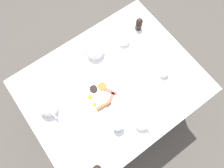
% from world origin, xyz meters
% --- Properties ---
extents(ground_plane, '(8.00, 8.00, 0.00)m').
position_xyz_m(ground_plane, '(0.00, 0.00, 0.00)').
color(ground_plane, '#4C4742').
extents(table, '(0.94, 1.20, 0.75)m').
position_xyz_m(table, '(0.00, 0.00, 0.68)').
color(table, silver).
rests_on(table, ground_plane).
extents(breakfast_plate, '(0.27, 0.27, 0.04)m').
position_xyz_m(breakfast_plate, '(-0.02, 0.12, 0.76)').
color(breakfast_plate, white).
rests_on(breakfast_plate, table).
extents(teapot_near, '(0.14, 0.18, 0.12)m').
position_xyz_m(teapot_near, '(0.28, -0.05, 0.80)').
color(teapot_near, white).
rests_on(teapot_near, table).
extents(teapot_far, '(0.21, 0.12, 0.12)m').
position_xyz_m(teapot_far, '(0.11, 0.43, 0.80)').
color(teapot_far, white).
rests_on(teapot_far, table).
extents(teacup_with_saucer_left, '(0.16, 0.16, 0.06)m').
position_xyz_m(teacup_with_saucer_left, '(-0.33, 0.01, 0.78)').
color(teacup_with_saucer_left, white).
rests_on(teacup_with_saucer_left, table).
extents(teacup_with_saucer_right, '(0.16, 0.16, 0.06)m').
position_xyz_m(teacup_with_saucer_right, '(0.22, -0.27, 0.78)').
color(teacup_with_saucer_right, white).
rests_on(teacup_with_saucer_right, table).
extents(water_glass_tall, '(0.07, 0.07, 0.09)m').
position_xyz_m(water_glass_tall, '(-0.25, 0.14, 0.80)').
color(water_glass_tall, white).
rests_on(water_glass_tall, table).
extents(creamer_jug, '(0.09, 0.06, 0.06)m').
position_xyz_m(creamer_jug, '(-0.15, -0.34, 0.78)').
color(creamer_jug, white).
rests_on(creamer_jug, table).
extents(salt_grinder, '(0.05, 0.05, 0.11)m').
position_xyz_m(salt_grinder, '(0.26, -0.43, 0.81)').
color(salt_grinder, black).
rests_on(salt_grinder, table).
extents(napkin_folded, '(0.20, 0.18, 0.01)m').
position_xyz_m(napkin_folded, '(-0.22, 0.31, 0.76)').
color(napkin_folded, white).
rests_on(napkin_folded, table).
extents(fork_by_plate, '(0.16, 0.05, 0.00)m').
position_xyz_m(fork_by_plate, '(0.02, -0.34, 0.75)').
color(fork_by_plate, silver).
rests_on(fork_by_plate, table).
extents(knife_by_plate, '(0.18, 0.12, 0.00)m').
position_xyz_m(knife_by_plate, '(-0.13, -0.15, 0.75)').
color(knife_by_plate, silver).
rests_on(knife_by_plate, table).
extents(spoon_for_tea, '(0.11, 0.12, 0.00)m').
position_xyz_m(spoon_for_tea, '(0.36, 0.30, 0.75)').
color(spoon_for_tea, silver).
rests_on(spoon_for_tea, table).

